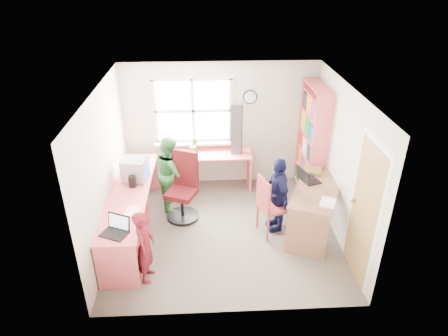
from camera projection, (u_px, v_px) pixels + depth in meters
name	position (u px, v px, depth m)	size (l,w,h in m)	color
room	(225.00, 163.00, 6.13)	(3.64, 3.44, 2.44)	#4F473E
l_desk	(140.00, 221.00, 6.09)	(2.38, 2.95, 0.75)	#FF666E
right_desk	(316.00, 201.00, 6.35)	(1.17, 1.55, 0.81)	brown
bookshelf	(312.00, 144.00, 7.26)	(0.30, 1.02, 2.10)	#FF666E
swivel_chair	(184.00, 190.00, 6.78)	(0.72, 0.72, 1.19)	black
wooden_chair	(270.00, 204.00, 6.31)	(0.56, 0.56, 1.03)	#B23B3B
crt_monitor	(135.00, 169.00, 6.52)	(0.44, 0.40, 0.38)	#A8A7AC
laptop_left	(116.00, 229.00, 5.33)	(0.42, 0.40, 0.23)	black
laptop_right	(307.00, 178.00, 6.43)	(0.38, 0.42, 0.24)	black
speaker_a	(132.00, 182.00, 6.36)	(0.10, 0.10, 0.20)	black
speaker_b	(139.00, 166.00, 6.88)	(0.10, 0.10, 0.16)	black
cd_tower	(237.00, 129.00, 7.30)	(0.23, 0.21, 0.97)	black
game_box	(312.00, 170.00, 6.71)	(0.36, 0.36, 0.06)	#B52B16
paper_a	(132.00, 211.00, 5.79)	(0.24, 0.31, 0.00)	white
paper_b	(328.00, 202.00, 5.89)	(0.32, 0.37, 0.00)	white
potted_plant	(194.00, 146.00, 7.45)	(0.16, 0.13, 0.28)	#2B6B2C
person_red	(145.00, 247.00, 5.40)	(0.40, 0.26, 1.10)	maroon
person_green	(171.00, 173.00, 6.98)	(0.66, 0.51, 1.35)	#307A38
person_navy	(278.00, 194.00, 6.41)	(0.75, 0.31, 1.29)	#13153B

